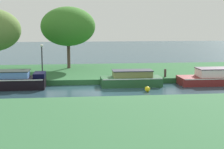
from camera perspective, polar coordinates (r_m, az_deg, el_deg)
The scene contains 9 objects.
ground_plane at distance 24.55m, azimuth -2.25°, elevation -2.54°, with size 120.00×120.00×0.00m, color #26414C.
riverbank_far at distance 31.41m, azimuth -3.18°, elevation 0.31°, with size 72.00×10.00×0.40m, color #26592F.
riverbank_near at distance 15.80m, azimuth 0.13°, elevation -8.21°, with size 72.00×10.00×0.40m, color #31653B.
forest_narrowboat at distance 25.93m, azimuth 3.21°, elevation -0.77°, with size 4.53×1.72×1.21m.
maroon_cruiser at distance 27.90m, azimuth 17.26°, elevation -0.44°, with size 5.83×2.05×1.27m.
willow_tree_centre at distance 32.61m, azimuth -7.29°, elevation 7.91°, with size 5.08×4.56×5.80m.
lamp_post at distance 27.74m, azimuth -11.54°, elevation 2.97°, with size 0.24×0.24×2.66m.
mooring_post_near at distance 28.02m, azimuth 8.80°, elevation 0.25°, with size 0.18×0.18×0.63m, color #452F2F.
channel_buoy at distance 23.91m, azimuth 5.89°, elevation -2.43°, with size 0.38×0.38×0.38m, color yellow.
Camera 1 is at (-1.72, -24.02, 4.81)m, focal length 55.17 mm.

